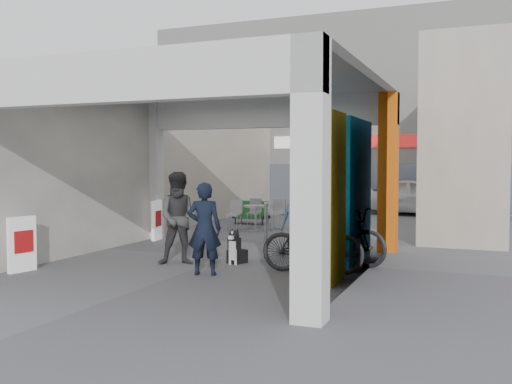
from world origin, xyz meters
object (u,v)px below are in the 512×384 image
at_px(man_elderly, 298,219).
at_px(bicycle_rear, 312,242).
at_px(produce_stand, 252,215).
at_px(man_with_dog, 204,229).
at_px(border_collie, 235,250).
at_px(bicycle_front, 335,236).
at_px(man_crates, 321,191).
at_px(white_van, 423,197).
at_px(cafe_set, 255,219).
at_px(man_back_turned, 180,218).

height_order(man_elderly, bicycle_rear, man_elderly).
distance_m(produce_stand, man_with_dog, 8.31).
distance_m(border_collie, man_with_dog, 1.32).
distance_m(bicycle_front, bicycle_rear, 1.06).
relative_size(man_elderly, bicycle_rear, 0.82).
bearing_deg(man_crates, border_collie, 89.32).
height_order(man_elderly, white_van, man_elderly).
relative_size(border_collie, bicycle_rear, 0.38).
bearing_deg(man_crates, man_elderly, 95.53).
xyz_separation_m(man_with_dog, bicycle_rear, (1.71, 0.86, -0.26)).
xyz_separation_m(man_with_dog, white_van, (2.44, 13.02, -0.11)).
distance_m(bicycle_front, white_van, 11.13).
xyz_separation_m(man_with_dog, man_crates, (-0.95, 11.10, 0.12)).
height_order(bicycle_rear, white_van, white_van).
xyz_separation_m(cafe_set, man_back_turned, (0.81, -5.89, 0.58)).
xyz_separation_m(border_collie, man_with_dog, (-0.06, -1.21, 0.54)).
xyz_separation_m(cafe_set, man_elderly, (2.52, -3.77, 0.44)).
bearing_deg(bicycle_rear, man_crates, 10.84).
xyz_separation_m(cafe_set, bicycle_front, (3.58, -4.74, 0.24)).
height_order(produce_stand, border_collie, produce_stand).
height_order(man_with_dog, bicycle_front, man_with_dog).
distance_m(man_elderly, man_crates, 8.41).
height_order(produce_stand, man_with_dog, man_with_dog).
xyz_separation_m(bicycle_rear, white_van, (0.72, 12.16, 0.15)).
distance_m(cafe_set, bicycle_rear, 6.73).
height_order(man_elderly, man_crates, man_crates).
bearing_deg(white_van, cafe_set, 156.35).
relative_size(produce_stand, man_crates, 0.59).
relative_size(man_elderly, white_van, 0.37).
xyz_separation_m(cafe_set, man_crates, (0.77, 4.45, 0.63)).
relative_size(cafe_set, man_with_dog, 0.89).
xyz_separation_m(man_with_dog, man_elderly, (0.80, 2.88, -0.06)).
bearing_deg(produce_stand, bicycle_rear, -70.13).
height_order(cafe_set, produce_stand, cafe_set).
height_order(man_back_turned, man_elderly, man_back_turned).
relative_size(cafe_set, man_back_turned, 0.81).
bearing_deg(man_back_turned, cafe_set, 70.50).
height_order(cafe_set, bicycle_rear, bicycle_rear).
relative_size(cafe_set, produce_stand, 1.31).
height_order(man_crates, white_van, man_crates).
height_order(man_back_turned, man_crates, man_crates).
height_order(border_collie, white_van, white_van).
bearing_deg(produce_stand, cafe_set, -73.38).
distance_m(cafe_set, bicycle_front, 5.94).
xyz_separation_m(man_back_turned, man_crates, (-0.03, 10.34, 0.04)).
height_order(produce_stand, man_back_turned, man_back_turned).
distance_m(man_with_dog, man_back_turned, 1.19).
xyz_separation_m(produce_stand, man_back_turned, (1.46, -7.19, 0.61)).
distance_m(man_with_dog, man_elderly, 2.99).
xyz_separation_m(cafe_set, man_with_dog, (1.72, -6.64, 0.50)).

